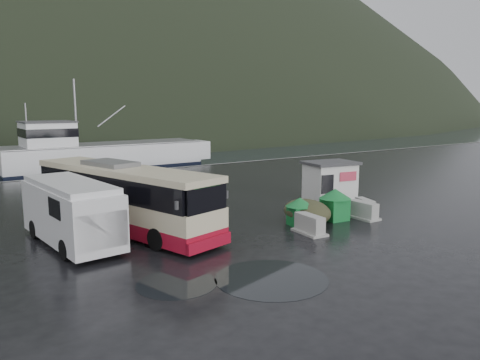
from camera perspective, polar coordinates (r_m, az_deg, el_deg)
ground at (r=22.10m, az=-2.86°, el=-5.78°), size 160.00×160.00×0.00m
quay_edge at (r=40.21m, az=-17.96°, el=0.59°), size 160.00×0.60×1.50m
coach_bus at (r=22.40m, az=-13.91°, el=-5.84°), size 5.60×11.44×3.13m
white_van at (r=20.74m, az=-19.69°, el=-7.34°), size 2.74×6.51×2.65m
waste_bin_left at (r=23.96m, az=11.43°, el=-4.77°), size 1.23×1.23×1.58m
waste_bin_right at (r=22.59m, az=7.26°, el=-5.52°), size 1.14×1.14×1.36m
dome_tent at (r=23.06m, az=8.13°, el=-5.23°), size 2.85×3.42×1.15m
ticket_kiosk at (r=28.88m, az=10.84°, el=-2.37°), size 3.31×2.71×2.33m
jersey_barrier_a at (r=21.30m, az=8.45°, el=-6.45°), size 1.00×1.77×0.85m
jersey_barrier_b at (r=25.87m, az=14.95°, el=-3.86°), size 1.19×1.64×0.74m
jersey_barrier_c at (r=24.57m, az=14.71°, el=-4.55°), size 0.89×1.74×0.86m
fishing_trawler at (r=50.12m, az=-16.14°, el=2.30°), size 23.64×5.58×9.42m
puddles at (r=15.69m, az=0.16°, el=-12.12°), size 6.01×4.57×0.01m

